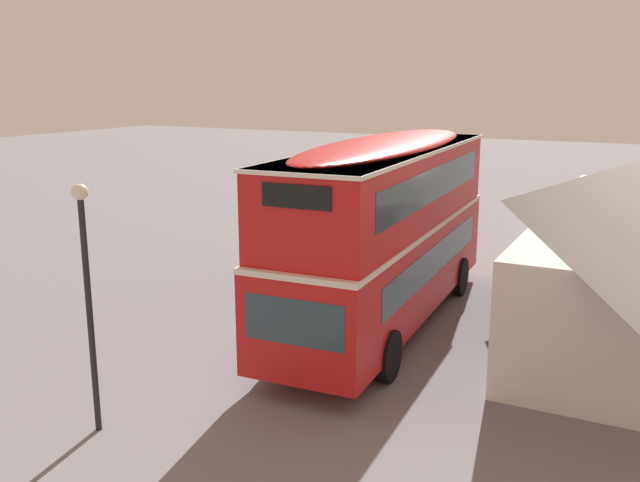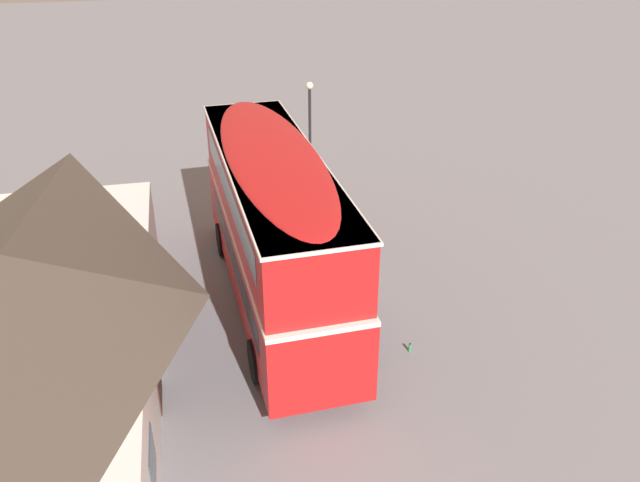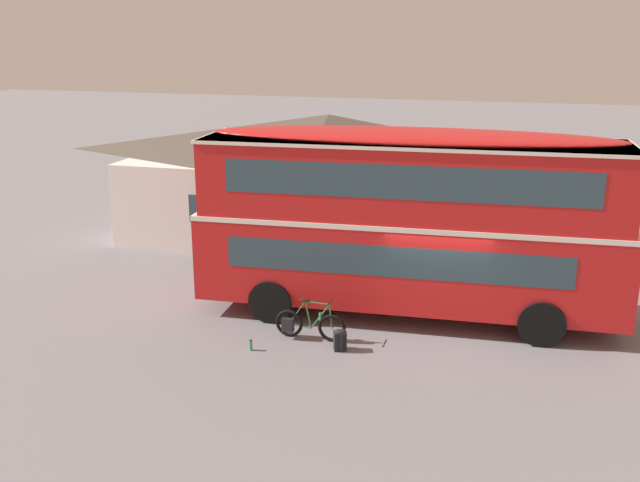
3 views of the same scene
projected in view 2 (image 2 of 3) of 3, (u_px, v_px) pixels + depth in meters
name	position (u px, v px, depth m)	size (l,w,h in m)	color
ground_plane	(289.00, 283.00, 20.27)	(120.00, 120.00, 0.00)	slate
double_decker_bus	(274.00, 222.00, 18.14)	(10.67, 3.17, 4.79)	black
touring_bicycle	(365.00, 321.00, 17.88)	(1.74, 0.46, 1.00)	black
backpack_on_ground	(369.00, 305.00, 18.77)	(0.35, 0.35, 0.51)	black
water_bottle_green_metal	(410.00, 348.00, 17.25)	(0.08, 0.08, 0.26)	green
pub_building	(21.00, 340.00, 14.08)	(14.09, 5.99, 4.37)	silver
street_lamp	(310.00, 126.00, 24.98)	(0.28, 0.28, 4.46)	black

